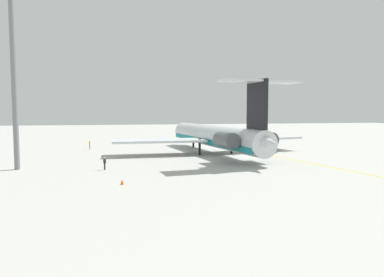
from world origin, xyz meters
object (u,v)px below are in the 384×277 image
at_px(main_jetliner, 216,136).
at_px(light_mast, 14,70).
at_px(ground_crew_near_tail, 90,144).
at_px(ground_crew_portside, 105,162).
at_px(ground_crew_near_nose, 274,139).
at_px(ground_crew_starboard, 251,138).
at_px(safety_cone_tail, 231,140).
at_px(safety_cone_wingtip, 122,182).

bearing_deg(main_jetliner, light_mast, 102.53).
height_order(ground_crew_near_tail, ground_crew_portside, ground_crew_near_tail).
xyz_separation_m(ground_crew_near_nose, ground_crew_portside, (-31.14, 39.47, 0.03)).
bearing_deg(ground_crew_near_tail, light_mast, -112.50).
relative_size(ground_crew_near_nose, light_mast, 0.07).
xyz_separation_m(ground_crew_near_nose, light_mast, (-28.33, 50.74, 12.02)).
distance_m(main_jetliner, ground_crew_near_tail, 26.60).
distance_m(ground_crew_near_tail, ground_crew_portside, 26.99).
bearing_deg(ground_crew_near_nose, ground_crew_portside, -118.97).
bearing_deg(main_jetliner, ground_crew_portside, 118.23).
xyz_separation_m(ground_crew_starboard, safety_cone_tail, (1.29, 4.89, -0.77)).
bearing_deg(light_mast, safety_cone_tail, -49.78).
bearing_deg(ground_crew_portside, light_mast, -67.93).
distance_m(main_jetliner, light_mast, 33.57).
distance_m(safety_cone_wingtip, safety_cone_tail, 56.34).
bearing_deg(safety_cone_wingtip, ground_crew_near_nose, -42.31).
relative_size(main_jetliner, ground_crew_starboard, 25.09).
bearing_deg(ground_crew_portside, ground_crew_near_nose, 164.31).
distance_m(ground_crew_portside, light_mast, 16.70).
distance_m(ground_crew_starboard, safety_cone_tail, 5.11).
height_order(ground_crew_near_tail, light_mast, light_mast).
bearing_deg(safety_cone_tail, ground_crew_starboard, -104.76).
xyz_separation_m(main_jetliner, ground_crew_near_nose, (18.02, -20.33, -2.24)).
xyz_separation_m(ground_crew_near_tail, safety_cone_tail, (11.65, -34.42, -0.85)).
bearing_deg(safety_cone_tail, ground_crew_near_tail, 108.71).
relative_size(main_jetliner, safety_cone_wingtip, 75.13).
bearing_deg(ground_crew_starboard, ground_crew_portside, 80.96).
bearing_deg(safety_cone_tail, main_jetliner, 155.21).
height_order(main_jetliner, ground_crew_starboard, main_jetliner).
distance_m(ground_crew_portside, safety_cone_tail, 49.25).
height_order(safety_cone_wingtip, light_mast, light_mast).
relative_size(ground_crew_near_tail, ground_crew_starboard, 1.08).
bearing_deg(ground_crew_portside, ground_crew_near_tail, -136.29).
distance_m(ground_crew_starboard, safety_cone_wingtip, 57.94).
bearing_deg(ground_crew_near_tail, safety_cone_tail, 13.98).
xyz_separation_m(main_jetliner, ground_crew_near_tail, (13.63, 22.74, -2.15)).
bearing_deg(safety_cone_tail, safety_cone_wingtip, 149.25).
distance_m(ground_crew_near_nose, safety_cone_tail, 11.32).
relative_size(ground_crew_near_tail, safety_cone_wingtip, 3.24).
bearing_deg(ground_crew_portside, safety_cone_tail, 177.30).
height_order(ground_crew_near_nose, light_mast, light_mast).
bearing_deg(light_mast, main_jetliner, -71.27).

